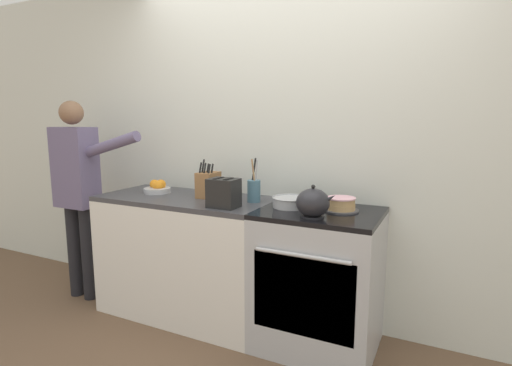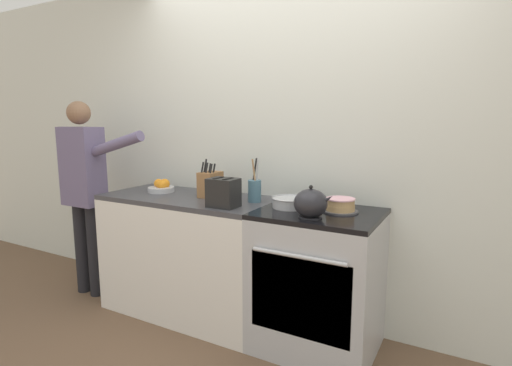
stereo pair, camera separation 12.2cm
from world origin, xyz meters
The scene contains 12 objects.
ground_plane centered at (0.00, 0.00, 0.00)m, with size 16.00×16.00×0.00m, color brown.
wall_back centered at (0.00, 0.64, 1.30)m, with size 8.00×0.04×2.60m.
counter_cabinet centered at (-0.70, 0.31, 0.45)m, with size 1.31×0.62×0.91m.
stove_range centered at (0.33, 0.31, 0.45)m, with size 0.75×0.65×0.91m.
layer_cake centered at (0.45, 0.36, 0.95)m, with size 0.22×0.22×0.09m.
tea_kettle centered at (0.34, 0.14, 0.99)m, with size 0.24×0.20×0.19m.
mixing_bowl centered at (0.12, 0.32, 0.94)m, with size 0.24×0.24×0.07m.
knife_block centered at (-0.54, 0.37, 1.00)m, with size 0.12×0.17×0.28m.
utensil_crock centered at (-0.17, 0.37, 0.99)m, with size 0.09×0.09×0.30m.
fruit_bowl centered at (-1.00, 0.35, 0.95)m, with size 0.21×0.21×0.10m.
toaster centered at (-0.27, 0.13, 1.00)m, with size 0.21×0.15×0.19m.
person_baker centered at (-1.65, 0.15, 0.96)m, with size 0.92×0.20×1.62m.
Camera 2 is at (1.15, -2.00, 1.48)m, focal length 28.00 mm.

